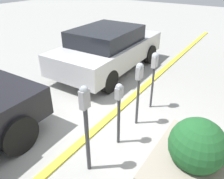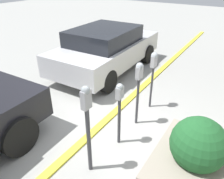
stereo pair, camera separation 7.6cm
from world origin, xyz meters
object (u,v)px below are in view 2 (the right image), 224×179
at_px(parking_meter_middle, 139,80).
at_px(parked_car_middle, 107,48).
at_px(parking_meter_fourth, 154,66).
at_px(planter_box, 194,160).
at_px(parking_meter_second, 119,103).
at_px(parking_meter_nearest, 87,119).

bearing_deg(parking_meter_middle, parked_car_middle, 46.15).
distance_m(parking_meter_fourth, parked_car_middle, 2.54).
relative_size(parking_meter_middle, planter_box, 0.89).
relative_size(planter_box, parked_car_middle, 0.38).
height_order(parking_meter_middle, planter_box, parking_meter_middle).
xyz_separation_m(parking_meter_second, parked_car_middle, (2.82, 2.17, -0.14)).
height_order(parking_meter_nearest, planter_box, parking_meter_nearest).
xyz_separation_m(parking_meter_nearest, parking_meter_middle, (1.56, -0.07, -0.00)).
xyz_separation_m(parking_meter_middle, planter_box, (-0.86, -1.41, -0.61)).
bearing_deg(parked_car_middle, parking_meter_fourth, -122.68).
relative_size(parking_meter_nearest, parked_car_middle, 0.38).
height_order(parking_meter_nearest, parking_meter_middle, parking_meter_nearest).
distance_m(parking_meter_second, parking_meter_fourth, 1.52).
xyz_separation_m(planter_box, parked_car_middle, (2.95, 3.58, 0.32)).
bearing_deg(parking_meter_second, parking_meter_nearest, 175.41).
height_order(parking_meter_second, parking_meter_fourth, parking_meter_fourth).
relative_size(parking_meter_second, parking_meter_middle, 0.91).
height_order(parking_meter_nearest, parking_meter_second, parking_meter_nearest).
bearing_deg(parking_meter_fourth, parked_car_middle, 58.65).
distance_m(parking_meter_nearest, planter_box, 1.75).
xyz_separation_m(parking_meter_second, parking_meter_fourth, (1.51, 0.01, 0.17)).
xyz_separation_m(parking_meter_nearest, parking_meter_fourth, (2.33, -0.06, 0.03)).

